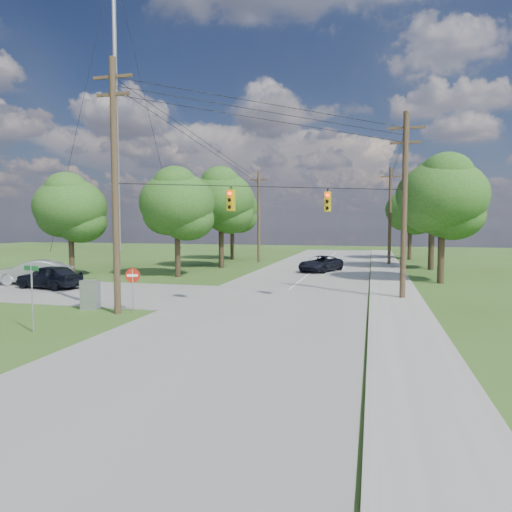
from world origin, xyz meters
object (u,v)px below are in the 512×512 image
(pole_sw, at_px, (115,183))
(car_cross_silver, at_px, (34,272))
(pole_north_e, at_px, (390,215))
(control_cabinet, at_px, (90,295))
(car_main_north, at_px, (321,264))
(do_not_enter_sign, at_px, (133,280))
(pole_ne, at_px, (404,203))
(pole_north_w, at_px, (259,216))
(car_cross_dark, at_px, (49,276))

(pole_sw, relative_size, car_cross_silver, 2.36)
(pole_north_e, bearing_deg, control_cabinet, -117.97)
(car_main_north, bearing_deg, car_cross_silver, -121.85)
(pole_sw, distance_m, do_not_enter_sign, 4.71)
(pole_ne, height_order, control_cabinet, pole_ne)
(pole_north_w, height_order, control_cabinet, pole_north_w)
(do_not_enter_sign, bearing_deg, pole_sw, -149.87)
(car_cross_dark, height_order, car_main_north, car_cross_dark)
(pole_ne, height_order, car_cross_silver, pole_ne)
(car_main_north, distance_m, do_not_enter_sign, 21.90)
(car_main_north, distance_m, control_cabinet, 22.74)
(pole_north_e, relative_size, pole_north_w, 1.00)
(car_cross_silver, bearing_deg, car_cross_dark, 41.48)
(car_main_north, xyz_separation_m, control_cabinet, (-9.25, -20.77, 0.01))
(pole_north_w, relative_size, control_cabinet, 6.76)
(car_cross_dark, height_order, car_cross_silver, car_cross_silver)
(pole_north_e, height_order, do_not_enter_sign, pole_north_e)
(control_cabinet, bearing_deg, car_cross_silver, 135.63)
(pole_north_w, height_order, car_cross_dark, pole_north_w)
(car_main_north, bearing_deg, pole_ne, -43.54)
(pole_sw, distance_m, car_main_north, 23.26)
(pole_ne, bearing_deg, pole_sw, -150.62)
(pole_ne, relative_size, pole_north_w, 1.05)
(pole_sw, xyz_separation_m, control_cabinet, (-1.90, 0.60, -5.49))
(pole_north_e, relative_size, do_not_enter_sign, 4.66)
(pole_north_e, bearing_deg, car_cross_silver, -138.90)
(car_cross_dark, bearing_deg, pole_north_w, 167.63)
(pole_sw, height_order, pole_north_w, pole_sw)
(pole_north_e, height_order, car_main_north, pole_north_e)
(car_cross_dark, bearing_deg, do_not_enter_sign, 66.20)
(pole_north_e, height_order, pole_north_w, same)
(pole_north_w, bearing_deg, pole_sw, -89.23)
(pole_ne, bearing_deg, car_cross_silver, 179.39)
(car_cross_dark, bearing_deg, pole_sw, 62.20)
(car_cross_silver, distance_m, do_not_enter_sign, 13.97)
(pole_sw, xyz_separation_m, pole_north_w, (-0.40, 29.60, -1.10))
(pole_north_w, distance_m, car_main_north, 12.13)
(pole_north_e, height_order, control_cabinet, pole_north_e)
(pole_ne, bearing_deg, do_not_enter_sign, -151.69)
(car_cross_dark, relative_size, do_not_enter_sign, 2.14)
(car_cross_silver, xyz_separation_m, car_main_north, (18.77, 13.51, -0.14))
(control_cabinet, bearing_deg, pole_north_e, 55.03)
(car_cross_silver, bearing_deg, car_main_north, 108.58)
(car_cross_silver, height_order, car_main_north, car_cross_silver)
(pole_sw, bearing_deg, pole_north_e, 65.48)
(pole_ne, height_order, pole_north_e, pole_ne)
(pole_ne, xyz_separation_m, control_cabinet, (-15.40, -7.00, -4.73))
(pole_sw, distance_m, pole_ne, 15.51)
(pole_ne, distance_m, car_main_north, 15.81)
(pole_north_e, xyz_separation_m, control_cabinet, (-15.40, -29.00, -4.39))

